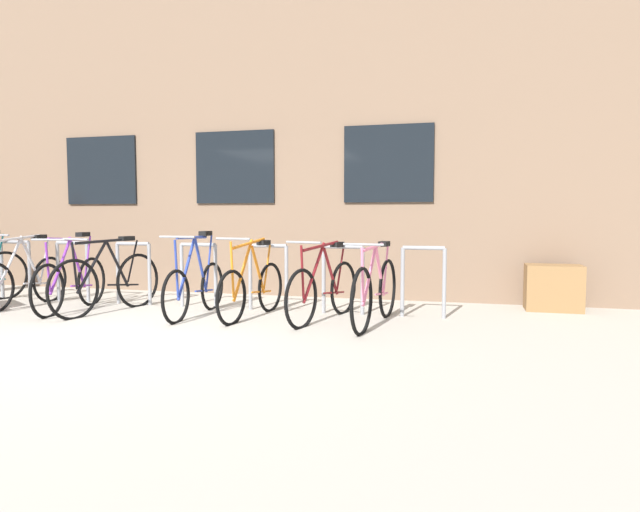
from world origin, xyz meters
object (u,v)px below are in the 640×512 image
Objects in this scene: bicycle_pink at (376,291)px; bicycle_purple at (71,282)px; bicycle_orange at (252,288)px; bicycle_maroon at (324,289)px; bicycle_silver at (24,279)px; bicycle_black at (108,282)px; bicycle_blue at (195,286)px; planter_box at (553,288)px.

bicycle_purple is (-4.01, -0.08, -0.01)m from bicycle_pink.
bicycle_orange reaches higher than bicycle_maroon.
bicycle_silver is 1.00× the size of bicycle_purple.
bicycle_maroon reaches higher than bicycle_pink.
bicycle_silver reaches higher than bicycle_maroon.
bicycle_orange is at bearing -177.87° from bicycle_maroon.
bicycle_purple reaches higher than bicycle_black.
bicycle_black is at bearing -3.87° from bicycle_silver.
bicycle_blue is at bearing -174.09° from bicycle_orange.
bicycle_blue is at bearing 179.92° from bicycle_pink.
bicycle_purple is (-0.55, -0.01, -0.02)m from bicycle_black.
bicycle_silver reaches higher than planter_box.
bicycle_purple is (-2.47, -0.15, 0.01)m from bicycle_orange.
bicycle_silver reaches higher than bicycle_pink.
bicycle_blue is 0.73m from bicycle_orange.
bicycle_pink is 0.65m from bicycle_maroon.
bicycle_purple is at bearing -178.91° from bicycle_pink.
bicycle_pink is at bearing -2.92° from bicycle_orange.
planter_box is (3.64, 1.45, -0.06)m from bicycle_orange.
bicycle_black is 2.48× the size of planter_box.
bicycle_orange is at bearing 3.57° from bicycle_purple.
bicycle_orange is at bearing 0.94° from bicycle_silver.
bicycle_silver is at bearing -179.06° from bicycle_orange.
bicycle_pink is (2.26, -0.00, 0.02)m from bicycle_blue.
bicycle_blue is 0.90× the size of bicycle_pink.
bicycle_blue is 0.98× the size of bicycle_silver.
planter_box is (6.12, 1.61, -0.08)m from bicycle_purple.
bicycle_pink is 2.58× the size of planter_box.
bicycle_blue is at bearing -160.74° from planter_box.
bicycle_purple reaches higher than planter_box.
bicycle_black is at bearing -176.30° from bicycle_maroon.
planter_box is (2.11, 1.53, -0.09)m from bicycle_pink.
planter_box is at bearing 35.97° from bicycle_pink.
bicycle_purple is 6.32m from planter_box.
bicycle_orange is at bearing 177.08° from bicycle_pink.
bicycle_black is (-1.20, -0.07, 0.03)m from bicycle_blue.
bicycle_purple reaches higher than bicycle_maroon.
bicycle_pink is (3.46, 0.07, -0.01)m from bicycle_black.
bicycle_black is at bearing -175.58° from bicycle_orange.
bicycle_orange is 2.48m from bicycle_purple.
bicycle_purple is (0.84, -0.10, 0.00)m from bicycle_silver.
bicycle_purple is at bearing -176.43° from bicycle_orange.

